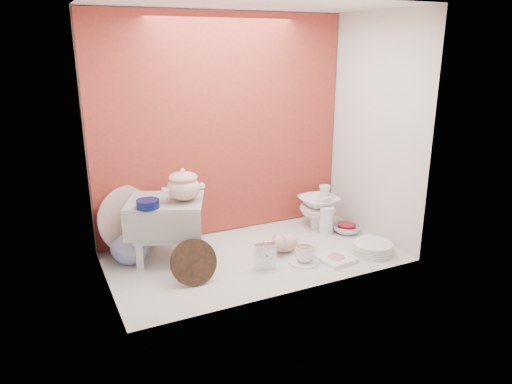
# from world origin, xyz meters

# --- Properties ---
(ground) EXTENTS (1.80, 1.80, 0.00)m
(ground) POSITION_xyz_m (0.00, 0.00, 0.00)
(ground) COLOR silver
(ground) RESTS_ON ground
(niche_shell) EXTENTS (1.86, 1.03, 1.53)m
(niche_shell) POSITION_xyz_m (0.00, 0.18, 0.93)
(niche_shell) COLOR #A8372A
(niche_shell) RESTS_ON ground
(step_stool) EXTENTS (0.56, 0.53, 0.39)m
(step_stool) POSITION_xyz_m (-0.50, 0.20, 0.20)
(step_stool) COLOR silver
(step_stool) RESTS_ON ground
(soup_tureen) EXTENTS (0.30, 0.30, 0.20)m
(soup_tureen) POSITION_xyz_m (-0.40, 0.13, 0.49)
(soup_tureen) COLOR white
(soup_tureen) RESTS_ON step_stool
(cobalt_bowl) EXTENTS (0.15, 0.15, 0.05)m
(cobalt_bowl) POSITION_xyz_m (-0.63, 0.10, 0.42)
(cobalt_bowl) COLOR #090F48
(cobalt_bowl) RESTS_ON step_stool
(floral_platter) EXTENTS (0.47, 0.23, 0.43)m
(floral_platter) POSITION_xyz_m (-0.67, 0.42, 0.22)
(floral_platter) COLOR silver
(floral_platter) RESTS_ON ground
(blue_white_vase) EXTENTS (0.27, 0.27, 0.25)m
(blue_white_vase) POSITION_xyz_m (-0.72, 0.27, 0.12)
(blue_white_vase) COLOR silver
(blue_white_vase) RESTS_ON ground
(lacquer_tray) EXTENTS (0.27, 0.12, 0.25)m
(lacquer_tray) POSITION_xyz_m (-0.46, -0.17, 0.13)
(lacquer_tray) COLOR black
(lacquer_tray) RESTS_ON ground
(mantel_clock) EXTENTS (0.13, 0.07, 0.18)m
(mantel_clock) POSITION_xyz_m (-0.02, -0.19, 0.09)
(mantel_clock) COLOR silver
(mantel_clock) RESTS_ON ground
(plush_pig) EXTENTS (0.25, 0.19, 0.13)m
(plush_pig) POSITION_xyz_m (0.21, -0.03, 0.07)
(plush_pig) COLOR #D2A694
(plush_pig) RESTS_ON ground
(teacup_saucer) EXTENTS (0.25, 0.25, 0.01)m
(teacup_saucer) POSITION_xyz_m (0.23, -0.22, 0.01)
(teacup_saucer) COLOR white
(teacup_saucer) RESTS_ON ground
(gold_rim_teacup) EXTENTS (0.12, 0.12, 0.09)m
(gold_rim_teacup) POSITION_xyz_m (0.23, -0.22, 0.06)
(gold_rim_teacup) COLOR white
(gold_rim_teacup) RESTS_ON teacup_saucer
(lattice_dish) EXTENTS (0.22, 0.22, 0.03)m
(lattice_dish) POSITION_xyz_m (0.43, -0.28, 0.01)
(lattice_dish) COLOR white
(lattice_dish) RESTS_ON ground
(dinner_plate_stack) EXTENTS (0.35, 0.35, 0.07)m
(dinner_plate_stack) POSITION_xyz_m (0.70, -0.29, 0.04)
(dinner_plate_stack) COLOR white
(dinner_plate_stack) RESTS_ON ground
(crystal_bowl) EXTENTS (0.25, 0.25, 0.06)m
(crystal_bowl) POSITION_xyz_m (0.76, 0.07, 0.03)
(crystal_bowl) COLOR silver
(crystal_bowl) RESTS_ON ground
(clear_glass_vase) EXTENTS (0.11, 0.11, 0.20)m
(clear_glass_vase) POSITION_xyz_m (0.62, 0.12, 0.10)
(clear_glass_vase) COLOR silver
(clear_glass_vase) RESTS_ON ground
(porcelain_tower) EXTENTS (0.30, 0.30, 0.32)m
(porcelain_tower) POSITION_xyz_m (0.64, 0.25, 0.16)
(porcelain_tower) COLOR white
(porcelain_tower) RESTS_ON ground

